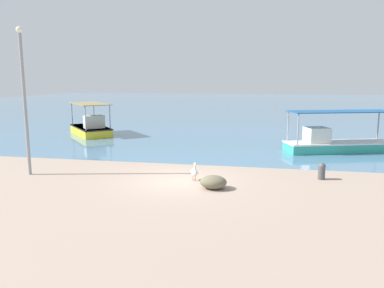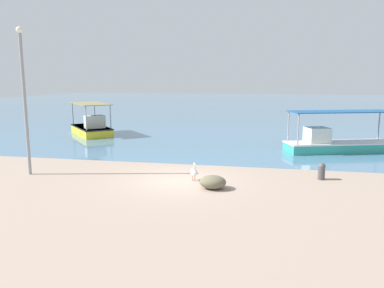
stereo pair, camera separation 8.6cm
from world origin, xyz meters
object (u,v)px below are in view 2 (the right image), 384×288
(fishing_boat_outer, at_px, (92,127))
(fishing_boat_near_right, at_px, (336,142))
(pelican, at_px, (194,172))
(lamp_post, at_px, (24,94))
(mooring_bollard, at_px, (322,171))
(net_pile, at_px, (213,182))

(fishing_boat_outer, distance_m, fishing_boat_near_right, 17.38)
(pelican, bearing_deg, lamp_post, -177.04)
(fishing_boat_outer, xyz_separation_m, pelican, (10.11, -11.31, -0.19))
(fishing_boat_near_right, height_order, lamp_post, lamp_post)
(fishing_boat_outer, height_order, mooring_bollard, fishing_boat_outer)
(pelican, height_order, mooring_bollard, pelican)
(mooring_bollard, distance_m, net_pile, 4.84)
(pelican, bearing_deg, mooring_bollard, 13.29)
(fishing_boat_outer, xyz_separation_m, mooring_bollard, (15.34, -10.07, -0.18))
(fishing_boat_near_right, relative_size, net_pile, 6.27)
(fishing_boat_outer, bearing_deg, net_pile, -48.06)
(fishing_boat_outer, bearing_deg, fishing_boat_near_right, -11.55)
(lamp_post, bearing_deg, fishing_boat_near_right, 29.93)
(lamp_post, height_order, mooring_bollard, lamp_post)
(net_pile, bearing_deg, pelican, 133.48)
(fishing_boat_near_right, height_order, mooring_bollard, fishing_boat_near_right)
(fishing_boat_outer, bearing_deg, lamp_post, -76.70)
(fishing_boat_outer, bearing_deg, pelican, -48.19)
(fishing_boat_outer, height_order, pelican, fishing_boat_outer)
(pelican, height_order, net_pile, pelican)
(fishing_boat_outer, relative_size, net_pile, 4.72)
(lamp_post, relative_size, mooring_bollard, 8.82)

